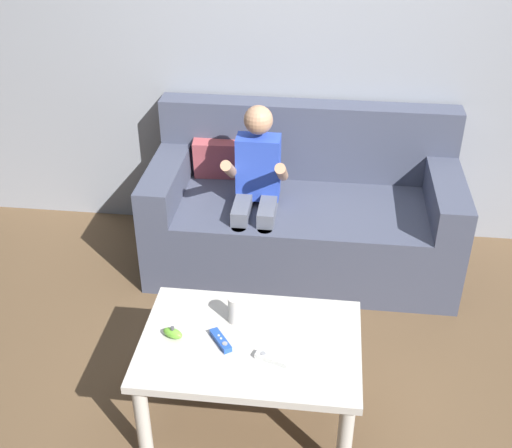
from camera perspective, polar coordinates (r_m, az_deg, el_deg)
ground_plane at (r=3.04m, az=1.69°, el=-15.61°), size 8.78×8.78×0.00m
wall_back at (r=3.75m, az=4.33°, el=16.52°), size 4.39×0.05×2.50m
couch at (r=3.75m, az=4.07°, el=0.95°), size 1.73×0.80×0.89m
person_seated_on_couch at (r=3.48m, az=0.03°, el=3.31°), size 0.33×0.41×1.00m
coffee_table at (r=2.73m, az=-0.52°, el=-11.38°), size 0.91×0.62×0.44m
game_remote_blue_near_edge at (r=2.67m, az=-3.15°, el=-10.27°), size 0.11×0.13×0.03m
nunchuk_lime at (r=2.71m, az=-7.39°, el=-9.57°), size 0.10×0.07×0.05m
game_remote_white_far_corner at (r=2.59m, az=1.41°, el=-11.86°), size 0.14×0.08×0.03m
soda_can at (r=2.74m, az=-1.81°, el=-7.58°), size 0.07×0.07×0.12m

